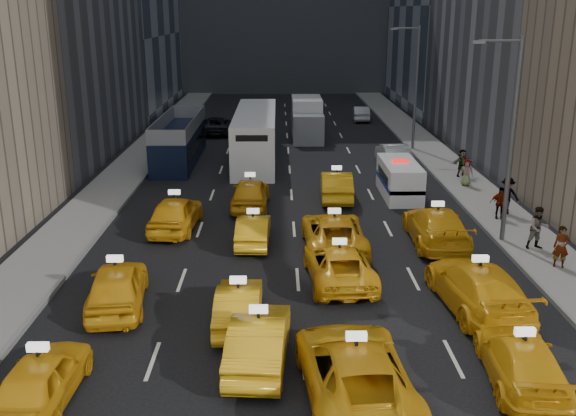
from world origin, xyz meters
The scene contains 36 objects.
ground centered at (0.00, 0.00, 0.00)m, with size 160.00×160.00×0.00m, color black.
sidewalk_west centered at (-10.50, 25.00, 0.07)m, with size 3.00×90.00×0.15m, color gray.
sidewalk_east centered at (10.50, 25.00, 0.07)m, with size 3.00×90.00×0.15m, color gray.
curb_west centered at (-9.05, 25.00, 0.09)m, with size 0.15×90.00×0.18m, color slate.
curb_east centered at (9.05, 25.00, 0.09)m, with size 0.15×90.00×0.18m, color slate.
streetlight_near centered at (9.18, 12.00, 4.92)m, with size 2.15×0.22×9.00m.
streetlight_far centered at (9.18, 32.00, 4.92)m, with size 2.15×0.22×9.00m.
taxi_4 centered at (-6.99, -0.05, 0.71)m, with size 1.67×4.16×1.42m, color #ECA413.
taxi_5 centered at (-1.32, 1.87, 0.76)m, with size 1.60×4.60×1.52m, color #ECA413.
taxi_6 centered at (1.29, -0.02, 0.83)m, with size 2.74×5.94×1.65m, color #ECA413.
taxi_7 centered at (6.00, 0.69, 0.68)m, with size 1.91×4.69×1.36m, color #ECA413.
taxi_8 centered at (-6.37, 5.66, 0.81)m, with size 1.90×4.73×1.61m, color #ECA413.
taxi_9 centered at (-2.06, 4.33, 0.68)m, with size 1.44×4.13×1.36m, color #ECA413.
taxi_10 centered at (1.57, 7.78, 0.71)m, with size 2.36×5.11×1.42m, color #ECA413.
taxi_11 centered at (6.15, 5.32, 0.84)m, with size 2.34×5.77×1.67m, color #ECA413.
taxi_12 centered at (-5.61, 13.97, 0.82)m, with size 1.94×4.82×1.64m, color #ECA413.
taxi_13 centered at (-1.86, 11.99, 0.66)m, with size 1.40×4.01×1.32m, color #ECA413.
taxi_14 centered at (1.66, 11.18, 0.78)m, with size 2.59×5.62×1.56m, color #ECA413.
taxi_15 centered at (6.29, 11.92, 0.82)m, with size 2.29×5.64×1.64m, color #ECA413.
taxi_16 centered at (-2.21, 17.48, 0.80)m, with size 1.89×4.69×1.60m, color #ECA413.
taxi_17 centered at (2.45, 19.07, 0.78)m, with size 1.65×4.74×1.56m, color #ECA413.
nypd_van centered at (6.03, 19.61, 0.95)m, with size 2.45×5.08×2.10m.
double_decker centered at (-7.52, 28.58, 1.53)m, with size 2.63×10.66×3.09m.
city_bus centered at (-2.30, 28.94, 1.68)m, with size 4.21×13.30×3.38m.
box_truck centered at (1.61, 36.90, 1.56)m, with size 2.71×7.06×3.18m.
misc_car_0 centered at (6.91, 26.62, 0.80)m, with size 1.69×4.84×1.59m, color #B4B8BD.
misc_car_1 centered at (-5.95, 38.91, 0.72)m, with size 2.38×5.15×1.43m, color black.
misc_car_2 centered at (2.05, 45.58, 0.70)m, with size 1.96×4.83×1.40m, color slate.
misc_car_3 centered at (-2.53, 43.85, 0.74)m, with size 1.74×4.33×1.48m, color black.
misc_car_4 centered at (7.12, 45.53, 0.68)m, with size 1.44×4.14×1.36m, color #A3A6AB.
pedestrian_0 centered at (10.51, 8.75, 1.00)m, with size 0.62×0.41×1.70m, color gray.
pedestrian_1 centered at (10.40, 10.83, 1.08)m, with size 0.91×0.50×1.87m, color gray.
pedestrian_2 centered at (10.77, 15.82, 1.09)m, with size 1.21×0.50×1.87m, color gray.
pedestrian_3 centered at (10.15, 15.06, 0.94)m, with size 0.93×0.42×1.59m, color gray.
pedestrian_4 centered at (10.28, 21.32, 0.94)m, with size 0.77×0.42×1.57m, color gray.
pedestrian_5 centered at (10.61, 23.46, 1.00)m, with size 1.57×0.45×1.69m, color gray.
Camera 1 is at (-0.72, -14.96, 9.98)m, focal length 40.00 mm.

